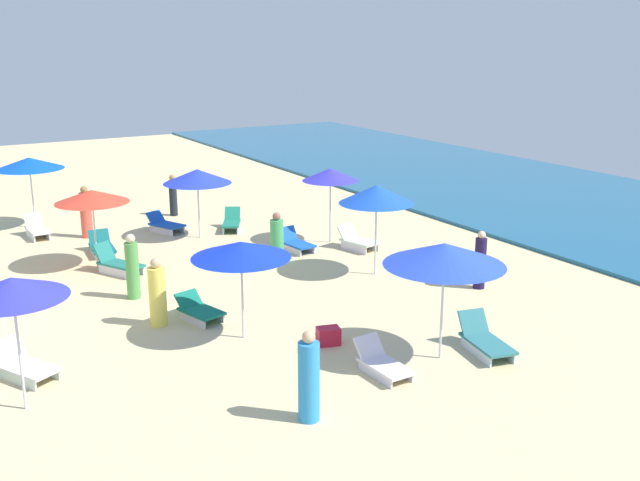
{
  "coord_description": "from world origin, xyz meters",
  "views": [
    {
      "loc": [
        18.45,
        0.38,
        6.56
      ],
      "look_at": [
        1.07,
        10.71,
        0.92
      ],
      "focal_mm": 41.76,
      "sensor_mm": 36.0,
      "label": 1
    }
  ],
  "objects_px": {
    "umbrella_6": "(29,163)",
    "beachgoer_6": "(309,379)",
    "umbrella_7": "(445,254)",
    "lounge_chair_7_0": "(382,363)",
    "lounge_chair_7_1": "(485,341)",
    "beachgoer_0": "(86,214)",
    "umbrella_0": "(197,176)",
    "umbrella_5": "(376,194)",
    "umbrella_2": "(330,175)",
    "lounge_chair_6_0": "(37,230)",
    "cooler_box_1": "(328,336)",
    "beachgoer_5": "(158,295)",
    "lounge_chair_2_0": "(357,241)",
    "beachgoer_3": "(132,268)",
    "lounge_chair_3_0": "(102,247)",
    "beachgoer_2": "(277,239)",
    "lounge_chair_1_1": "(25,366)",
    "lounge_chair_2_1": "(296,243)",
    "umbrella_1": "(12,288)",
    "lounge_chair_3_1": "(118,264)",
    "beachgoer_1": "(480,261)",
    "umbrella_4": "(241,250)",
    "lounge_chair_4_0": "(199,310)",
    "lounge_chair_0_0": "(165,225)",
    "umbrella_3": "(92,196)",
    "lounge_chair_0_1": "(232,222)",
    "beach_ball_0": "(205,257)"
  },
  "relations": [
    {
      "from": "beach_ball_0",
      "to": "cooler_box_1",
      "type": "height_order",
      "value": "cooler_box_1"
    },
    {
      "from": "umbrella_0",
      "to": "umbrella_7",
      "type": "xyz_separation_m",
      "value": [
        11.54,
        0.73,
        0.2
      ]
    },
    {
      "from": "lounge_chair_2_0",
      "to": "beachgoer_3",
      "type": "bearing_deg",
      "value": 171.95
    },
    {
      "from": "beachgoer_5",
      "to": "cooler_box_1",
      "type": "xyz_separation_m",
      "value": [
        2.96,
        2.82,
        -0.56
      ]
    },
    {
      "from": "lounge_chair_6_0",
      "to": "cooler_box_1",
      "type": "xyz_separation_m",
      "value": [
        12.48,
        3.75,
        -0.08
      ]
    },
    {
      "from": "umbrella_5",
      "to": "beachgoer_2",
      "type": "bearing_deg",
      "value": -143.8
    },
    {
      "from": "lounge_chair_7_1",
      "to": "beachgoer_6",
      "type": "relative_size",
      "value": 0.95
    },
    {
      "from": "lounge_chair_0_1",
      "to": "lounge_chair_2_0",
      "type": "height_order",
      "value": "lounge_chair_2_0"
    },
    {
      "from": "lounge_chair_3_1",
      "to": "beachgoer_2",
      "type": "height_order",
      "value": "beachgoer_2"
    },
    {
      "from": "lounge_chair_3_1",
      "to": "beachgoer_2",
      "type": "xyz_separation_m",
      "value": [
        1.29,
        4.4,
        0.4
      ]
    },
    {
      "from": "cooler_box_1",
      "to": "lounge_chair_7_0",
      "type": "bearing_deg",
      "value": 110.55
    },
    {
      "from": "umbrella_4",
      "to": "lounge_chair_4_0",
      "type": "xyz_separation_m",
      "value": [
        -1.53,
        -0.44,
        -1.81
      ]
    },
    {
      "from": "umbrella_7",
      "to": "lounge_chair_7_0",
      "type": "relative_size",
      "value": 1.85
    },
    {
      "from": "umbrella_2",
      "to": "umbrella_6",
      "type": "distance_m",
      "value": 10.49
    },
    {
      "from": "lounge_chair_2_1",
      "to": "lounge_chair_3_1",
      "type": "distance_m",
      "value": 5.45
    },
    {
      "from": "lounge_chair_0_0",
      "to": "umbrella_7",
      "type": "distance_m",
      "value": 13.05
    },
    {
      "from": "lounge_chair_0_1",
      "to": "beachgoer_6",
      "type": "relative_size",
      "value": 0.85
    },
    {
      "from": "umbrella_1",
      "to": "lounge_chair_2_0",
      "type": "xyz_separation_m",
      "value": [
        -5.54,
        10.87,
        -2.03
      ]
    },
    {
      "from": "umbrella_0",
      "to": "umbrella_5",
      "type": "xyz_separation_m",
      "value": [
        6.21,
        2.78,
        0.24
      ]
    },
    {
      "from": "lounge_chair_1_1",
      "to": "lounge_chair_7_1",
      "type": "bearing_deg",
      "value": -51.17
    },
    {
      "from": "umbrella_2",
      "to": "beachgoer_3",
      "type": "relative_size",
      "value": 1.43
    },
    {
      "from": "beachgoer_1",
      "to": "lounge_chair_4_0",
      "type": "bearing_deg",
      "value": 119.09
    },
    {
      "from": "umbrella_5",
      "to": "lounge_chair_6_0",
      "type": "bearing_deg",
      "value": -140.31
    },
    {
      "from": "beachgoer_5",
      "to": "beachgoer_3",
      "type": "bearing_deg",
      "value": 21.62
    },
    {
      "from": "lounge_chair_3_0",
      "to": "beachgoer_2",
      "type": "xyz_separation_m",
      "value": [
        3.5,
        4.27,
        0.46
      ]
    },
    {
      "from": "umbrella_0",
      "to": "lounge_chair_4_0",
      "type": "relative_size",
      "value": 1.71
    },
    {
      "from": "lounge_chair_0_1",
      "to": "umbrella_4",
      "type": "relative_size",
      "value": 0.64
    },
    {
      "from": "umbrella_6",
      "to": "beachgoer_1",
      "type": "relative_size",
      "value": 1.57
    },
    {
      "from": "lounge_chair_0_0",
      "to": "umbrella_3",
      "type": "distance_m",
      "value": 4.56
    },
    {
      "from": "umbrella_0",
      "to": "beachgoer_1",
      "type": "relative_size",
      "value": 1.46
    },
    {
      "from": "umbrella_5",
      "to": "beachgoer_0",
      "type": "bearing_deg",
      "value": -143.78
    },
    {
      "from": "lounge_chair_7_0",
      "to": "umbrella_5",
      "type": "bearing_deg",
      "value": 54.62
    },
    {
      "from": "umbrella_2",
      "to": "umbrella_5",
      "type": "bearing_deg",
      "value": -10.62
    },
    {
      "from": "lounge_chair_2_0",
      "to": "beachgoer_1",
      "type": "relative_size",
      "value": 0.9
    },
    {
      "from": "umbrella_0",
      "to": "lounge_chair_1_1",
      "type": "distance_m",
      "value": 10.8
    },
    {
      "from": "lounge_chair_0_0",
      "to": "umbrella_0",
      "type": "bearing_deg",
      "value": -82.55
    },
    {
      "from": "umbrella_3",
      "to": "umbrella_4",
      "type": "xyz_separation_m",
      "value": [
        6.87,
        1.45,
        -0.07
      ]
    },
    {
      "from": "beachgoer_3",
      "to": "umbrella_2",
      "type": "bearing_deg",
      "value": -76.17
    },
    {
      "from": "lounge_chair_2_0",
      "to": "beachgoer_1",
      "type": "bearing_deg",
      "value": -95.01
    },
    {
      "from": "lounge_chair_7_1",
      "to": "lounge_chair_2_0",
      "type": "bearing_deg",
      "value": 87.99
    },
    {
      "from": "lounge_chair_2_1",
      "to": "umbrella_7",
      "type": "xyz_separation_m",
      "value": [
        8.51,
        -1.26,
        2.01
      ]
    },
    {
      "from": "beachgoer_3",
      "to": "umbrella_1",
      "type": "bearing_deg",
      "value": 142.34
    },
    {
      "from": "umbrella_1",
      "to": "lounge_chair_7_1",
      "type": "height_order",
      "value": "umbrella_1"
    },
    {
      "from": "lounge_chair_7_1",
      "to": "umbrella_1",
      "type": "bearing_deg",
      "value": 177.11
    },
    {
      "from": "lounge_chair_1_1",
      "to": "lounge_chair_2_1",
      "type": "bearing_deg",
      "value": 1.72
    },
    {
      "from": "umbrella_2",
      "to": "beachgoer_5",
      "type": "xyz_separation_m",
      "value": [
        4.06,
        -7.16,
        -1.48
      ]
    },
    {
      "from": "umbrella_2",
      "to": "lounge_chair_2_0",
      "type": "distance_m",
      "value": 2.29
    },
    {
      "from": "lounge_chair_0_1",
      "to": "umbrella_4",
      "type": "bearing_deg",
      "value": -83.98
    },
    {
      "from": "lounge_chair_7_1",
      "to": "beachgoer_0",
      "type": "xyz_separation_m",
      "value": [
        -13.76,
        -4.93,
        0.54
      ]
    },
    {
      "from": "umbrella_6",
      "to": "beachgoer_6",
      "type": "height_order",
      "value": "umbrella_6"
    }
  ]
}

